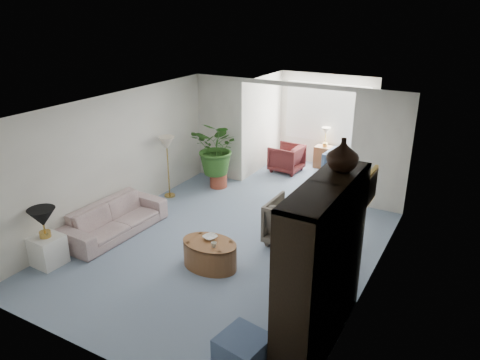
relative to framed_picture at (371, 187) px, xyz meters
The scene contains 26 objects.
floor 2.99m from the framed_picture, behind, with size 6.00×6.00×0.00m, color #879CB3.
sunroom_floor 5.16m from the framed_picture, 120.36° to the left, with size 2.60×2.60×0.00m, color #879CB3.
back_pier_left 5.37m from the framed_picture, 144.59° to the left, with size 1.20×0.12×2.50m, color silver.
back_pier_right 3.18m from the framed_picture, 100.24° to the left, with size 1.20×0.12×2.50m, color silver.
back_header 4.03m from the framed_picture, 128.43° to the left, with size 2.60×0.12×0.10m, color silver.
window_pane 5.83m from the framed_picture, 114.98° to the left, with size 2.20×0.02×1.50m, color white.
window_blinds 5.81m from the framed_picture, 115.11° to the left, with size 2.20×0.02×1.50m, color white.
framed_picture is the anchor object (origin of this frame).
sofa 4.75m from the framed_picture, behind, with size 2.06×0.80×0.60m, color beige.
end_table 5.24m from the framed_picture, 159.70° to the right, with size 0.46×0.46×0.51m, color white.
table_lamp 5.11m from the framed_picture, 159.70° to the right, with size 0.44×0.44×0.30m, color black.
floor_lamp 4.97m from the framed_picture, 162.37° to the left, with size 0.36×0.36×0.28m, color beige.
coffee_table 2.82m from the framed_picture, 167.89° to the right, with size 0.95×0.95×0.45m, color brown.
coffee_bowl 2.73m from the framed_picture, behind, with size 0.22×0.22×0.05m, color white.
coffee_cup 2.58m from the framed_picture, 164.64° to the right, with size 0.09×0.09×0.09m, color beige.
wingback_chair 2.16m from the framed_picture, 148.51° to the left, with size 0.86×0.89×0.81m, color #5C5448.
side_table_dark 1.99m from the framed_picture, 122.82° to the left, with size 0.53×0.42×0.63m, color black.
entertainment_cabinet 1.39m from the framed_picture, 100.67° to the right, with size 0.51×1.93×2.14m, color black.
cabinet_urn 0.99m from the framed_picture, 107.69° to the right, with size 0.39×0.39×0.41m, color black.
ottoman 2.76m from the framed_picture, 110.06° to the right, with size 0.54×0.54×0.43m, color slate.
plant_pot 5.03m from the framed_picture, 148.16° to the left, with size 0.40×0.40×0.32m, color #A0442E.
house_plant 4.84m from the framed_picture, 148.16° to the left, with size 1.16×1.00×1.29m, color #2F5F20.
sunroom_chair_blue 4.77m from the framed_picture, 110.56° to the left, with size 0.82×0.84×0.77m, color slate.
sunroom_chair_maroon 5.47m from the framed_picture, 125.93° to the left, with size 0.75×0.77×0.70m, color maroon.
sunroom_table 5.74m from the framed_picture, 115.08° to the left, with size 0.47×0.36×0.57m, color brown.
shelf_clutter 1.46m from the framed_picture, 101.63° to the right, with size 0.30×1.16×1.06m.
Camera 1 is at (3.70, -6.01, 4.07)m, focal length 33.98 mm.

